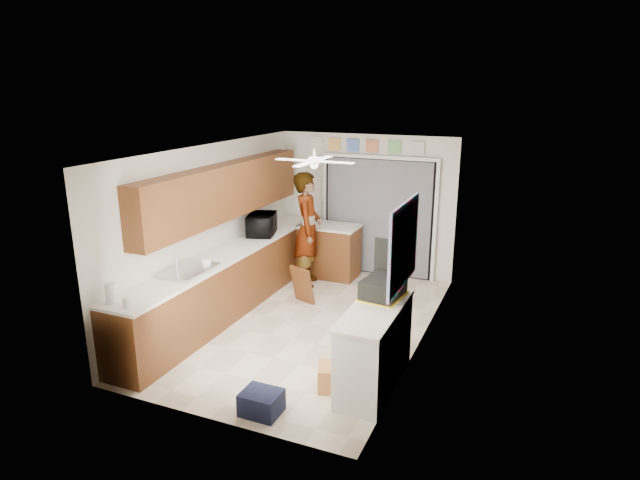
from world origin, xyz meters
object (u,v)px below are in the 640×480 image
(microwave, at_px, (262,224))
(navy_crate, at_px, (261,403))
(cup, at_px, (206,263))
(suitcase, at_px, (383,287))
(dog, at_px, (377,286))
(man, at_px, (308,229))
(cardboard_box, at_px, (338,377))
(paper_towel_roll, at_px, (110,293))

(microwave, relative_size, navy_crate, 1.54)
(cup, xyz_separation_m, suitcase, (2.53, -0.12, 0.06))
(microwave, xyz_separation_m, dog, (1.89, 0.34, -0.92))
(dog, bearing_deg, suitcase, -90.20)
(man, bearing_deg, navy_crate, 179.14)
(man, bearing_deg, microwave, 109.76)
(navy_crate, distance_m, dog, 3.54)
(microwave, bearing_deg, suitcase, -144.03)
(cardboard_box, height_order, man, man)
(navy_crate, bearing_deg, man, 106.95)
(microwave, height_order, dog, microwave)
(cardboard_box, bearing_deg, cup, 162.03)
(suitcase, distance_m, navy_crate, 1.87)
(microwave, bearing_deg, man, -71.45)
(microwave, height_order, cardboard_box, microwave)
(dog, bearing_deg, man, 155.47)
(cup, xyz_separation_m, paper_towel_roll, (-0.24, -1.50, 0.07))
(paper_towel_roll, bearing_deg, suitcase, 26.62)
(cup, distance_m, navy_crate, 2.38)
(cup, xyz_separation_m, navy_crate, (1.64, -1.48, -0.87))
(man, bearing_deg, suitcase, -156.84)
(man, height_order, dog, man)
(paper_towel_roll, height_order, dog, paper_towel_roll)
(microwave, xyz_separation_m, navy_crate, (1.73, -3.20, -0.99))
(navy_crate, xyz_separation_m, man, (-1.12, 3.67, 0.85))
(paper_towel_roll, xyz_separation_m, cardboard_box, (2.45, 0.79, -0.92))
(microwave, xyz_separation_m, cup, (0.09, -1.72, -0.12))
(cup, bearing_deg, paper_towel_roll, -99.20)
(paper_towel_roll, distance_m, dog, 4.20)
(paper_towel_roll, relative_size, man, 0.12)
(suitcase, xyz_separation_m, man, (-2.00, 2.30, -0.08))
(cup, bearing_deg, suitcase, -2.61)
(microwave, bearing_deg, cardboard_box, -155.69)
(paper_towel_roll, height_order, suitcase, paper_towel_roll)
(cup, height_order, man, man)
(cup, distance_m, cardboard_box, 2.47)
(cardboard_box, bearing_deg, microwave, 133.33)
(paper_towel_roll, bearing_deg, microwave, 87.24)
(suitcase, distance_m, dog, 2.44)
(cup, xyz_separation_m, dog, (1.80, 2.06, -0.80))
(cup, relative_size, paper_towel_roll, 0.54)
(suitcase, bearing_deg, paper_towel_roll, -146.59)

